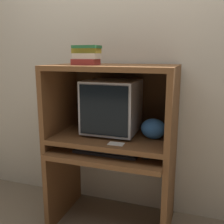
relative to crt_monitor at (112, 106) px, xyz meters
name	(u,v)px	position (x,y,z in m)	size (l,w,h in m)	color
wall_back	(126,64)	(0.02, 0.31, 0.31)	(6.00, 0.06, 2.60)	beige
desk_base	(111,177)	(0.02, -0.08, -0.56)	(0.94, 0.64, 0.67)	brown
desk_monitor_shelf	(113,138)	(0.02, -0.04, -0.24)	(0.94, 0.58, 0.10)	brown
hutch_upper	(114,88)	(0.02, -0.01, 0.15)	(0.94, 0.58, 0.54)	brown
crt_monitor	(112,106)	(0.00, 0.00, 0.00)	(0.40, 0.39, 0.42)	#B2B2B7
keyboard	(106,152)	(0.02, -0.20, -0.30)	(0.48, 0.14, 0.03)	black
mouse	(146,157)	(0.32, -0.21, -0.30)	(0.07, 0.05, 0.03)	black
snack_bag	(153,129)	(0.34, -0.03, -0.14)	(0.19, 0.14, 0.15)	#336BB7
book_stack	(86,55)	(-0.15, -0.12, 0.39)	(0.20, 0.14, 0.14)	maroon
paper_card	(116,144)	(0.11, -0.24, -0.22)	(0.11, 0.07, 0.00)	white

